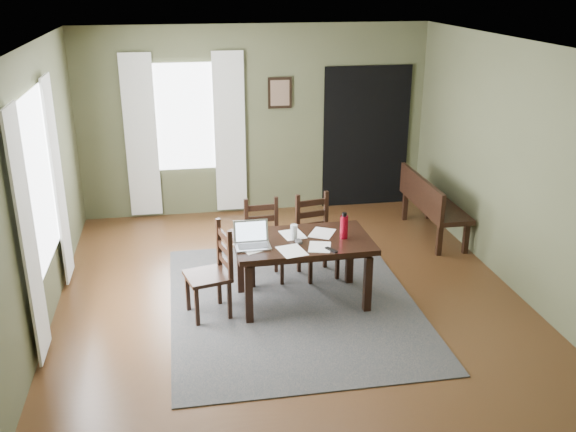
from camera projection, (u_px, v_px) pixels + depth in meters
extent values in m
cube|color=#492C16|center=(293.00, 304.00, 6.92)|extent=(5.00, 6.00, 0.01)
cube|color=#4F5336|center=(256.00, 121.00, 9.20)|extent=(5.00, 0.02, 2.70)
cube|color=#4F5336|center=(387.00, 344.00, 3.67)|extent=(5.00, 0.02, 2.70)
cube|color=#4F5336|center=(32.00, 199.00, 6.03)|extent=(0.02, 6.00, 2.70)
cube|color=#4F5336|center=(523.00, 172.00, 6.84)|extent=(0.02, 6.00, 2.70)
cube|color=white|center=(294.00, 46.00, 5.96)|extent=(5.00, 6.00, 0.02)
cube|color=#373737|center=(293.00, 303.00, 6.91)|extent=(2.60, 3.20, 0.01)
cube|color=black|center=(303.00, 242.00, 6.72)|extent=(1.45, 0.89, 0.06)
cube|color=black|center=(303.00, 246.00, 6.74)|extent=(1.30, 0.73, 0.05)
cube|color=black|center=(249.00, 294.00, 6.43)|extent=(0.08, 0.08, 0.61)
cube|color=black|center=(241.00, 266.00, 7.05)|extent=(0.08, 0.08, 0.61)
cube|color=black|center=(368.00, 284.00, 6.66)|extent=(0.08, 0.08, 0.61)
cube|color=black|center=(350.00, 257.00, 7.27)|extent=(0.08, 0.08, 0.61)
cube|color=black|center=(207.00, 276.00, 6.53)|extent=(0.51, 0.51, 0.04)
cube|color=black|center=(188.00, 292.00, 6.69)|extent=(0.05, 0.05, 0.41)
cube|color=black|center=(219.00, 286.00, 6.82)|extent=(0.05, 0.05, 0.41)
cube|color=black|center=(197.00, 307.00, 6.40)|extent=(0.05, 0.05, 0.41)
cube|color=black|center=(230.00, 300.00, 6.53)|extent=(0.05, 0.05, 0.41)
cube|color=black|center=(219.00, 242.00, 6.66)|extent=(0.05, 0.05, 0.52)
cube|color=black|center=(230.00, 255.00, 6.35)|extent=(0.05, 0.05, 0.52)
cube|color=black|center=(225.00, 261.00, 6.56)|extent=(0.10, 0.31, 0.07)
cube|color=black|center=(224.00, 249.00, 6.51)|extent=(0.10, 0.31, 0.07)
cube|color=black|center=(224.00, 236.00, 6.46)|extent=(0.10, 0.31, 0.07)
cube|color=black|center=(265.00, 246.00, 7.30)|extent=(0.43, 0.43, 0.04)
cube|color=black|center=(253.00, 271.00, 7.19)|extent=(0.04, 0.04, 0.40)
cube|color=black|center=(248.00, 259.00, 7.49)|extent=(0.04, 0.04, 0.40)
cube|color=black|center=(282.00, 268.00, 7.26)|extent=(0.04, 0.04, 0.40)
cube|color=black|center=(276.00, 256.00, 7.56)|extent=(0.04, 0.04, 0.40)
cube|color=black|center=(246.00, 220.00, 7.34)|extent=(0.05, 0.05, 0.51)
cube|color=black|center=(276.00, 218.00, 7.41)|extent=(0.05, 0.05, 0.51)
cube|color=black|center=(261.00, 230.00, 7.42)|extent=(0.30, 0.04, 0.07)
cube|color=black|center=(261.00, 219.00, 7.37)|extent=(0.30, 0.04, 0.07)
cube|color=black|center=(261.00, 208.00, 7.32)|extent=(0.30, 0.04, 0.07)
cube|color=black|center=(318.00, 241.00, 7.39)|extent=(0.50, 0.50, 0.04)
cube|color=black|center=(310.00, 267.00, 7.27)|extent=(0.05, 0.05, 0.41)
cube|color=black|center=(299.00, 256.00, 7.56)|extent=(0.05, 0.05, 0.41)
cube|color=black|center=(337.00, 263.00, 7.38)|extent=(0.05, 0.05, 0.41)
cube|color=black|center=(325.00, 251.00, 7.68)|extent=(0.05, 0.05, 0.41)
cube|color=black|center=(298.00, 216.00, 7.40)|extent=(0.05, 0.05, 0.52)
cube|color=black|center=(326.00, 212.00, 7.52)|extent=(0.05, 0.05, 0.52)
cube|color=black|center=(312.00, 225.00, 7.51)|extent=(0.31, 0.09, 0.07)
cube|color=black|center=(312.00, 214.00, 7.46)|extent=(0.31, 0.09, 0.07)
cube|color=black|center=(312.00, 203.00, 7.41)|extent=(0.31, 0.09, 0.07)
cube|color=black|center=(435.00, 205.00, 8.57)|extent=(0.47, 1.47, 0.06)
cube|color=black|center=(466.00, 238.00, 8.10)|extent=(0.06, 0.06, 0.41)
cube|color=black|center=(439.00, 240.00, 8.04)|extent=(0.06, 0.06, 0.41)
cube|color=black|center=(429.00, 205.00, 9.26)|extent=(0.06, 0.06, 0.41)
cube|color=black|center=(405.00, 206.00, 9.20)|extent=(0.06, 0.06, 0.41)
cube|color=black|center=(421.00, 191.00, 8.46)|extent=(0.05, 1.47, 0.36)
cube|color=#B7B7BC|center=(253.00, 246.00, 6.51)|extent=(0.36, 0.25, 0.02)
cube|color=#B7B7BC|center=(251.00, 231.00, 6.59)|extent=(0.36, 0.07, 0.23)
cube|color=silver|center=(251.00, 231.00, 6.58)|extent=(0.31, 0.05, 0.19)
cube|color=#3F3F42|center=(253.00, 246.00, 6.50)|extent=(0.30, 0.15, 0.00)
cube|color=#3F3F42|center=(299.00, 241.00, 6.62)|extent=(0.07, 0.10, 0.03)
cube|color=black|center=(331.00, 250.00, 6.43)|extent=(0.11, 0.16, 0.02)
cylinder|color=silver|center=(294.00, 232.00, 6.69)|extent=(0.09, 0.09, 0.16)
cylinder|color=#B40D24|center=(344.00, 227.00, 6.70)|extent=(0.10, 0.10, 0.25)
cylinder|color=black|center=(344.00, 214.00, 6.65)|extent=(0.06, 0.06, 0.04)
cube|color=white|center=(251.00, 247.00, 6.52)|extent=(0.37, 0.41, 0.00)
cube|color=white|center=(320.00, 247.00, 6.52)|extent=(0.29, 0.33, 0.00)
cube|color=white|center=(293.00, 235.00, 6.83)|extent=(0.27, 0.33, 0.00)
cube|color=white|center=(322.00, 233.00, 6.87)|extent=(0.35, 0.38, 0.00)
cube|color=white|center=(292.00, 251.00, 6.42)|extent=(0.30, 0.36, 0.00)
cube|color=white|center=(38.00, 182.00, 6.19)|extent=(0.01, 1.30, 1.70)
cube|color=white|center=(185.00, 117.00, 8.97)|extent=(1.00, 0.01, 1.50)
cube|color=silver|center=(28.00, 238.00, 5.52)|extent=(0.03, 0.48, 2.30)
cube|color=silver|center=(58.00, 181.00, 7.03)|extent=(0.03, 0.48, 2.30)
cube|color=silver|center=(141.00, 137.00, 8.94)|extent=(0.44, 0.03, 2.30)
cube|color=silver|center=(230.00, 133.00, 9.14)|extent=(0.44, 0.03, 2.30)
cube|color=black|center=(280.00, 93.00, 9.09)|extent=(0.34, 0.03, 0.44)
cube|color=brown|center=(280.00, 93.00, 9.07)|extent=(0.27, 0.01, 0.36)
cube|color=black|center=(366.00, 137.00, 9.54)|extent=(1.30, 0.03, 2.10)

